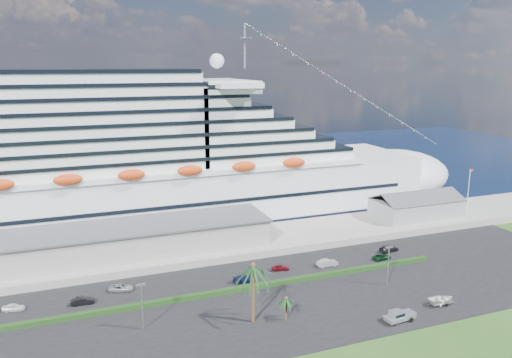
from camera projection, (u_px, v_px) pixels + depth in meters
name	position (u px, v px, depth m)	size (l,w,h in m)	color
ground	(316.00, 323.00, 85.30)	(420.00, 420.00, 0.00)	#224316
asphalt_lot	(289.00, 295.00, 95.30)	(140.00, 38.00, 0.12)	black
wharf	(240.00, 242.00, 121.52)	(240.00, 20.00, 1.80)	gray
water	(168.00, 172.00, 203.68)	(420.00, 160.00, 0.02)	black
cruise_ship	(134.00, 166.00, 132.36)	(191.00, 38.00, 54.00)	silver
terminal_building	(135.00, 238.00, 111.95)	(61.00, 15.00, 6.30)	gray
port_shed	(416.00, 207.00, 138.71)	(24.00, 12.31, 7.37)	gray
flagpole	(469.00, 188.00, 144.07)	(1.08, 0.16, 12.00)	silver
hedge	(241.00, 289.00, 96.97)	(88.00, 1.10, 0.90)	black
lamp_post_left	(142.00, 301.00, 81.69)	(1.60, 0.35, 8.27)	gray
lamp_post_right	(388.00, 261.00, 98.29)	(1.60, 0.35, 8.27)	gray
palm_tall	(253.00, 272.00, 83.40)	(8.82, 8.82, 11.13)	#47301E
palm_short	(286.00, 301.00, 85.19)	(3.53, 3.53, 4.56)	#47301E
parked_car_0	(14.00, 307.00, 89.11)	(1.55, 3.84, 1.31)	white
parked_car_1	(83.00, 301.00, 91.54)	(1.46, 4.19, 1.38)	black
parked_car_2	(121.00, 288.00, 96.84)	(2.17, 4.72, 1.31)	#97999F
parked_car_3	(245.00, 279.00, 100.86)	(2.00, 4.93, 1.43)	#15154B
parked_car_4	(280.00, 267.00, 106.59)	(1.51, 3.74, 1.27)	maroon
parked_car_5	(327.00, 263.00, 108.69)	(1.68, 4.81, 1.59)	#9B9DA2
parked_car_6	(382.00, 257.00, 112.48)	(2.03, 4.41, 1.22)	black
parked_car_7	(389.00, 249.00, 117.17)	(2.11, 5.20, 1.51)	black
pickup_truck	(400.00, 316.00, 85.39)	(5.72, 2.52, 1.96)	black
boat_trailer	(442.00, 299.00, 91.17)	(5.76, 3.72, 1.66)	gray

